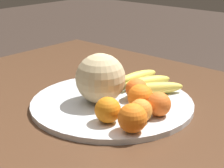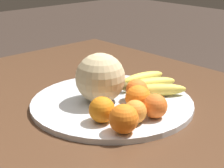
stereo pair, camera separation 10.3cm
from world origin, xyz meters
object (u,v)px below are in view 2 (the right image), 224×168
object	(u,v)px
orange_front_left	(137,90)
fruit_bowl	(112,103)
melon	(100,78)
orange_back_right	(102,110)
kitchen_table	(102,134)
banana_bunch	(150,84)
orange_top_small	(124,119)
orange_front_right	(155,106)
orange_mid_center	(138,98)
orange_back_left	(135,112)

from	to	relation	value
orange_front_left	fruit_bowl	bearing A→B (deg)	-130.36
melon	orange_back_right	bearing A→B (deg)	-39.21
kitchen_table	orange_back_right	distance (m)	0.21
banana_bunch	orange_front_left	world-z (taller)	orange_front_left
melon	orange_top_small	distance (m)	0.20
fruit_bowl	orange_back_right	size ratio (longest dim) A/B	7.00
kitchen_table	orange_top_small	xyz separation A→B (m)	(0.19, -0.10, 0.15)
fruit_bowl	orange_back_right	bearing A→B (deg)	-52.81
melon	orange_top_small	world-z (taller)	melon
orange_front_right	orange_mid_center	bearing A→B (deg)	178.24
orange_front_right	orange_back_left	size ratio (longest dim) A/B	1.08
melon	orange_front_right	distance (m)	0.18
kitchen_table	banana_bunch	xyz separation A→B (m)	(0.04, 0.16, 0.13)
banana_bunch	fruit_bowl	bearing A→B (deg)	-161.06
banana_bunch	orange_top_small	world-z (taller)	orange_top_small
orange_front_left	orange_mid_center	world-z (taller)	orange_mid_center
melon	orange_back_left	size ratio (longest dim) A/B	2.38
melon	orange_mid_center	xyz separation A→B (m)	(0.11, 0.03, -0.03)
fruit_bowl	orange_top_small	bearing A→B (deg)	-34.39
fruit_bowl	orange_front_right	size ratio (longest dim) A/B	7.29
orange_front_left	orange_back_left	distance (m)	0.14
orange_front_left	orange_back_left	size ratio (longest dim) A/B	1.07
melon	orange_front_right	bearing A→B (deg)	10.36
melon	orange_back_left	bearing A→B (deg)	-9.24
fruit_bowl	orange_front_right	bearing A→B (deg)	2.05
banana_bunch	orange_mid_center	world-z (taller)	orange_mid_center
orange_back_left	banana_bunch	bearing A→B (deg)	123.13
kitchen_table	fruit_bowl	world-z (taller)	fruit_bowl
melon	banana_bunch	bearing A→B (deg)	79.50
orange_back_right	orange_top_small	xyz separation A→B (m)	(0.08, -0.00, 0.00)
melon	fruit_bowl	bearing A→B (deg)	54.10
melon	orange_mid_center	world-z (taller)	melon
orange_front_left	orange_mid_center	distance (m)	0.07
kitchen_table	orange_top_small	bearing A→B (deg)	-26.78
melon	orange_mid_center	bearing A→B (deg)	16.64
orange_mid_center	orange_back_right	distance (m)	0.12
orange_front_left	orange_front_right	world-z (taller)	same
orange_top_small	melon	bearing A→B (deg)	155.03
kitchen_table	orange_front_right	world-z (taller)	orange_front_right
kitchen_table	orange_mid_center	size ratio (longest dim) A/B	18.65
kitchen_table	orange_front_right	xyz separation A→B (m)	(0.18, 0.02, 0.14)
orange_top_small	orange_mid_center	bearing A→B (deg)	119.64
orange_front_right	orange_back_right	distance (m)	0.14
fruit_bowl	orange_back_left	size ratio (longest dim) A/B	7.86
orange_back_left	orange_back_right	size ratio (longest dim) A/B	0.89
fruit_bowl	orange_back_right	xyz separation A→B (m)	(0.08, -0.11, 0.04)
orange_front_right	orange_top_small	xyz separation A→B (m)	(0.01, -0.11, 0.00)
fruit_bowl	orange_front_right	distance (m)	0.16
orange_front_right	orange_top_small	distance (m)	0.11
fruit_bowl	orange_back_left	distance (m)	0.15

